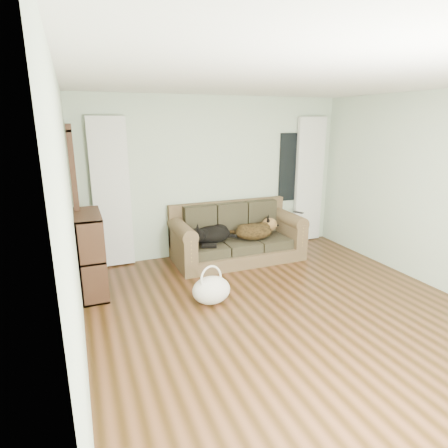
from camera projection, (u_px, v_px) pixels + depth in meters
name	position (u px, v px, depth m)	size (l,w,h in m)	color
floor	(292.00, 317.00, 4.35)	(5.00, 5.00, 0.00)	#34200B
ceiling	(305.00, 79.00, 3.65)	(5.00, 5.00, 0.00)	white
wall_back	(216.00, 177.00, 6.24)	(4.50, 0.04, 2.60)	#B6CBAD
wall_left	(73.00, 231.00, 3.19)	(0.04, 5.00, 2.60)	#B6CBAD
wall_right	(448.00, 194.00, 4.81)	(0.04, 5.00, 2.60)	#B6CBAD
curtain_left	(111.00, 194.00, 5.59)	(0.55, 0.08, 2.25)	white
curtain_right	(309.00, 180.00, 6.85)	(0.55, 0.08, 2.25)	white
window_pane	(292.00, 167.00, 6.70)	(0.50, 0.03, 1.20)	black
door_casing	(77.00, 208.00, 5.11)	(0.07, 0.60, 2.10)	black
sofa	(238.00, 233.00, 6.06)	(2.07, 0.89, 0.85)	#4E3B28
dog_black_lab	(210.00, 235.00, 5.85)	(0.63, 0.44, 0.27)	black
dog_shepherd	(255.00, 230.00, 6.07)	(0.64, 0.45, 0.28)	black
tv_remote	(298.00, 212.00, 6.24)	(0.05, 0.18, 0.02)	black
tote_bag	(211.00, 291.00, 4.65)	(0.48, 0.37, 0.35)	white
bookshelf	(91.00, 256.00, 4.87)	(0.32, 0.86, 1.08)	black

